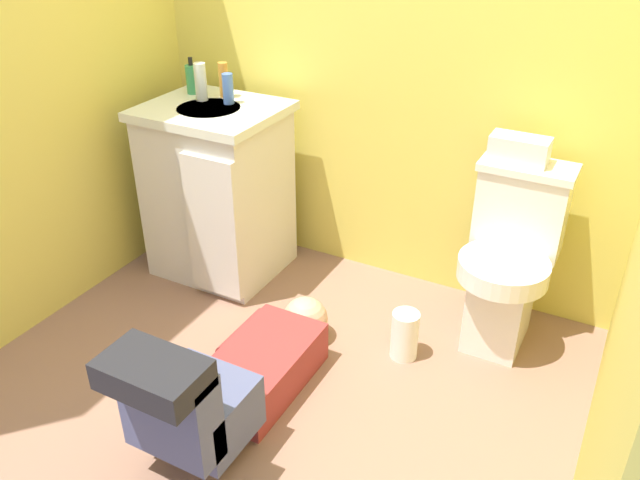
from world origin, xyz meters
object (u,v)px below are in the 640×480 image
(person_plumber, at_px, (232,378))
(paper_towel_roll, at_px, (405,335))
(toilet, at_px, (509,260))
(bottle_white, at_px, (201,82))
(tissue_box, at_px, (519,149))
(bottle_blue, at_px, (228,89))
(vanity_cabinet, at_px, (218,190))
(bottle_amber, at_px, (224,80))
(faucet, at_px, (229,87))
(soap_dispenser, at_px, (192,79))

(person_plumber, distance_m, paper_towel_roll, 0.73)
(toilet, bearing_deg, bottle_white, -178.74)
(tissue_box, distance_m, bottle_blue, 1.27)
(vanity_cabinet, xyz_separation_m, bottle_white, (-0.09, 0.06, 0.48))
(tissue_box, bearing_deg, bottle_white, -174.99)
(tissue_box, bearing_deg, person_plumber, -123.61)
(tissue_box, bearing_deg, vanity_cabinet, -171.96)
(vanity_cabinet, height_order, bottle_blue, bottle_blue)
(bottle_amber, distance_m, paper_towel_roll, 1.39)
(tissue_box, xyz_separation_m, bottle_amber, (-1.33, -0.04, 0.10))
(toilet, xyz_separation_m, paper_towel_roll, (-0.30, -0.32, -0.26))
(faucet, distance_m, soap_dispenser, 0.19)
(bottle_blue, bearing_deg, soap_dispenser, 168.26)
(paper_towel_roll, bearing_deg, bottle_amber, 160.86)
(vanity_cabinet, distance_m, bottle_blue, 0.48)
(person_plumber, relative_size, tissue_box, 4.84)
(vanity_cabinet, bearing_deg, person_plumber, -52.48)
(person_plumber, xyz_separation_m, soap_dispenser, (-0.83, 0.95, 0.71))
(paper_towel_roll, bearing_deg, faucet, 160.47)
(tissue_box, xyz_separation_m, bottle_blue, (-1.26, -0.11, 0.09))
(bottle_white, distance_m, bottle_blue, 0.14)
(person_plumber, bearing_deg, tissue_box, 56.39)
(vanity_cabinet, height_order, faucet, faucet)
(person_plumber, relative_size, bottle_blue, 7.99)
(tissue_box, relative_size, soap_dispenser, 1.33)
(person_plumber, bearing_deg, bottle_white, 129.37)
(faucet, bearing_deg, bottle_white, -137.00)
(toilet, height_order, soap_dispenser, soap_dispenser)
(toilet, height_order, paper_towel_roll, toilet)
(person_plumber, xyz_separation_m, bottle_blue, (-0.59, 0.90, 0.71))
(toilet, distance_m, bottle_blue, 1.40)
(bottle_blue, bearing_deg, person_plumber, -56.75)
(toilet, height_order, bottle_white, bottle_white)
(bottle_amber, relative_size, bottle_blue, 1.18)
(faucet, bearing_deg, toilet, -2.24)
(vanity_cabinet, relative_size, bottle_white, 4.93)
(bottle_amber, bearing_deg, soap_dispenser, -172.49)
(bottle_white, bearing_deg, toilet, 1.26)
(toilet, relative_size, vanity_cabinet, 0.91)
(tissue_box, distance_m, soap_dispenser, 1.50)
(faucet, height_order, person_plumber, faucet)
(soap_dispenser, height_order, bottle_white, same)
(toilet, xyz_separation_m, bottle_amber, (-1.38, 0.05, 0.53))
(soap_dispenser, distance_m, bottle_amber, 0.16)
(bottle_blue, bearing_deg, vanity_cabinet, -118.49)
(tissue_box, bearing_deg, toilet, -63.57)
(tissue_box, bearing_deg, bottle_blue, -175.16)
(soap_dispenser, xyz_separation_m, bottle_amber, (0.16, 0.02, 0.01))
(bottle_blue, bearing_deg, bottle_white, -173.49)
(toilet, bearing_deg, soap_dispenser, 178.78)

